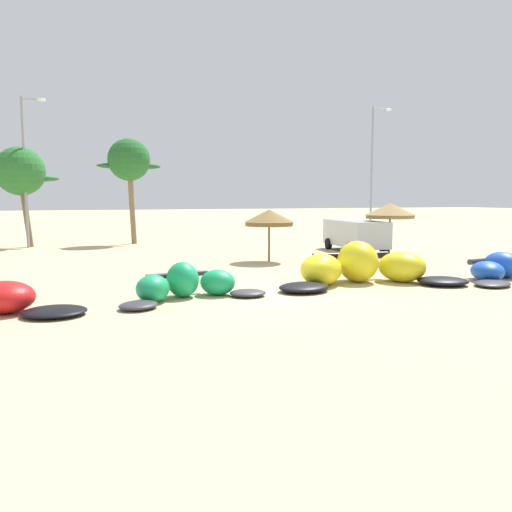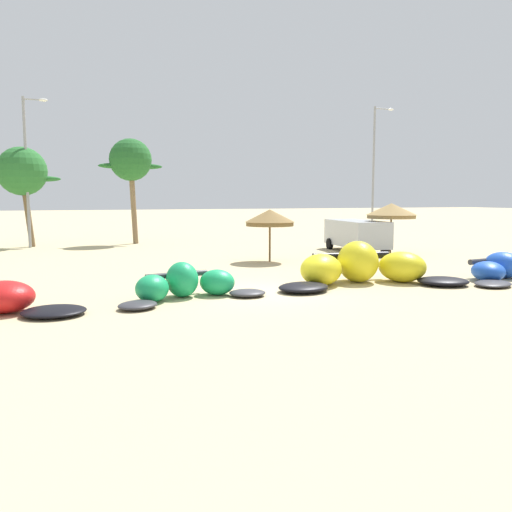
% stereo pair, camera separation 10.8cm
% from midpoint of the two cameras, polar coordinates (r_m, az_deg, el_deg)
% --- Properties ---
extents(ground_plane, '(260.00, 260.00, 0.00)m').
position_cam_midpoint_polar(ground_plane, '(17.41, 1.23, -4.01)').
color(ground_plane, '#C6B284').
extents(kite_left, '(4.99, 2.78, 1.13)m').
position_cam_midpoint_polar(kite_left, '(16.42, -7.59, -3.17)').
color(kite_left, '#333338').
rests_on(kite_left, ground).
extents(kite_left_of_center, '(7.49, 3.86, 1.55)m').
position_cam_midpoint_polar(kite_left_of_center, '(19.48, 11.81, -1.27)').
color(kite_left_of_center, black).
rests_on(kite_left_of_center, ground).
extents(kite_center, '(6.15, 3.21, 1.03)m').
position_cam_midpoint_polar(kite_center, '(22.58, 26.41, -1.27)').
color(kite_center, '#333338').
rests_on(kite_center, ground).
extents(beach_umbrella_near_van, '(2.49, 2.49, 2.60)m').
position_cam_midpoint_polar(beach_umbrella_near_van, '(25.62, 1.66, 4.26)').
color(beach_umbrella_near_van, brown).
rests_on(beach_umbrella_near_van, ground).
extents(beach_umbrella_middle, '(2.87, 2.87, 2.87)m').
position_cam_midpoint_polar(beach_umbrella_middle, '(30.57, 14.83, 4.85)').
color(beach_umbrella_middle, brown).
rests_on(beach_umbrella_middle, ground).
extents(parked_van, '(2.85, 5.57, 1.84)m').
position_cam_midpoint_polar(parked_van, '(31.21, 11.03, 2.51)').
color(parked_van, '#B2B7BC').
rests_on(parked_van, ground).
extents(palm_left_of_gap, '(4.66, 3.11, 6.43)m').
position_cam_midpoint_polar(palm_left_of_gap, '(36.61, -24.36, 8.43)').
color(palm_left_of_gap, brown).
rests_on(palm_left_of_gap, ground).
extents(palm_center_left, '(4.32, 2.88, 7.21)m').
position_cam_midpoint_polar(palm_center_left, '(36.92, -13.60, 10.14)').
color(palm_center_left, '#7F6647').
rests_on(palm_center_left, ground).
extents(lamppost_west_center, '(1.52, 0.24, 9.45)m').
position_cam_midpoint_polar(lamppost_west_center, '(35.97, -23.78, 9.18)').
color(lamppost_west_center, gray).
rests_on(lamppost_west_center, ground).
extents(lamppost_east_center, '(1.93, 0.24, 10.77)m').
position_cam_midpoint_polar(lamppost_east_center, '(45.38, 13.07, 9.77)').
color(lamppost_east_center, gray).
rests_on(lamppost_east_center, ground).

